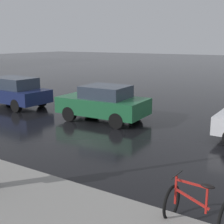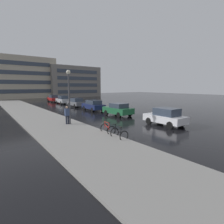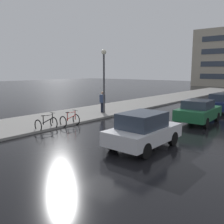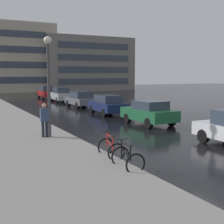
% 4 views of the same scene
% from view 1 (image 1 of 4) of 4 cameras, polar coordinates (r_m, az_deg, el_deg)
% --- Properties ---
extents(bicycle_second, '(0.76, 1.10, 0.96)m').
position_cam_1_polar(bicycle_second, '(6.22, 15.18, -16.67)').
color(bicycle_second, black).
rests_on(bicycle_second, ground).
extents(car_green, '(2.08, 3.88, 1.53)m').
position_cam_1_polar(car_green, '(13.54, -1.54, 1.70)').
color(car_green, '#1E6038').
rests_on(car_green, ground).
extents(car_navy, '(2.03, 4.33, 1.55)m').
position_cam_1_polar(car_navy, '(17.30, -17.67, 3.60)').
color(car_navy, navy).
rests_on(car_navy, ground).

